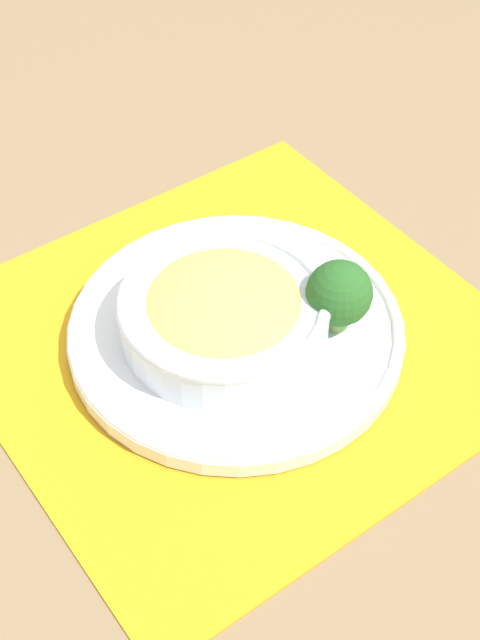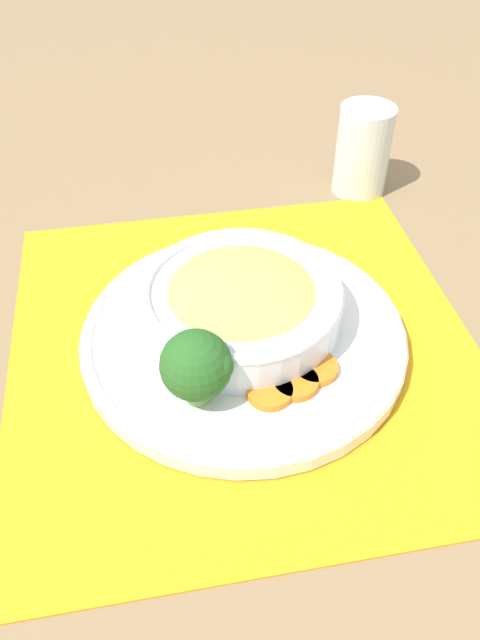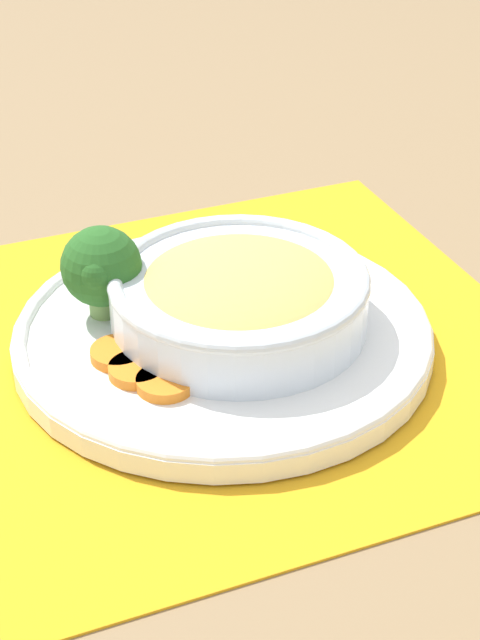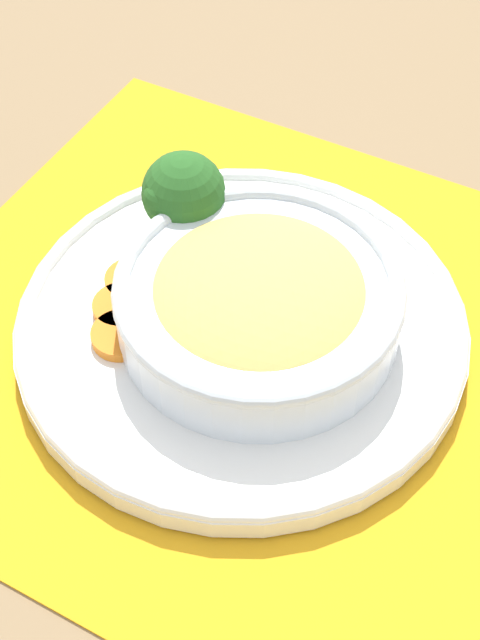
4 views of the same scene
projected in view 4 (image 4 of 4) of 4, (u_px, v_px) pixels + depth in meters
name	position (u px, v px, depth m)	size (l,w,h in m)	color
ground_plane	(241.00, 337.00, 0.63)	(4.00, 4.00, 0.00)	#8C704C
placemat	(241.00, 335.00, 0.63)	(0.46, 0.47, 0.00)	orange
plate	(241.00, 323.00, 0.62)	(0.31, 0.31, 0.02)	white
bowl	(258.00, 302.00, 0.59)	(0.19, 0.19, 0.05)	silver
broccoli_floret	(183.00, 194.00, 0.63)	(0.06, 0.06, 0.07)	#759E51
carrot_slice_near	(133.00, 281.00, 0.63)	(0.04, 0.04, 0.01)	orange
carrot_slice_middle	(122.00, 307.00, 0.61)	(0.04, 0.04, 0.01)	orange
carrot_slice_far	(121.00, 335.00, 0.60)	(0.04, 0.04, 0.01)	orange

